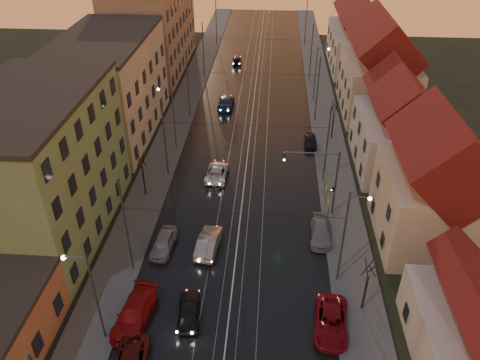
% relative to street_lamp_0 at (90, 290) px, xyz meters
% --- Properties ---
extents(road, '(16.00, 120.00, 0.04)m').
position_rel_street_lamp_0_xyz_m(road, '(9.10, 38.00, -4.87)').
color(road, black).
rests_on(road, ground).
extents(sidewalk_left, '(4.00, 120.00, 0.15)m').
position_rel_street_lamp_0_xyz_m(sidewalk_left, '(-0.90, 38.00, -4.81)').
color(sidewalk_left, '#4C4C4C').
rests_on(sidewalk_left, ground).
extents(sidewalk_right, '(4.00, 120.00, 0.15)m').
position_rel_street_lamp_0_xyz_m(sidewalk_right, '(19.10, 38.00, -4.81)').
color(sidewalk_right, '#4C4C4C').
rests_on(sidewalk_right, ground).
extents(tram_rail_0, '(0.06, 120.00, 0.03)m').
position_rel_street_lamp_0_xyz_m(tram_rail_0, '(6.90, 38.00, -4.83)').
color(tram_rail_0, gray).
rests_on(tram_rail_0, road).
extents(tram_rail_1, '(0.06, 120.00, 0.03)m').
position_rel_street_lamp_0_xyz_m(tram_rail_1, '(8.33, 38.00, -4.83)').
color(tram_rail_1, gray).
rests_on(tram_rail_1, road).
extents(tram_rail_2, '(0.06, 120.00, 0.03)m').
position_rel_street_lamp_0_xyz_m(tram_rail_2, '(9.87, 38.00, -4.83)').
color(tram_rail_2, gray).
rests_on(tram_rail_2, road).
extents(tram_rail_3, '(0.06, 120.00, 0.03)m').
position_rel_street_lamp_0_xyz_m(tram_rail_3, '(11.30, 38.00, -4.83)').
color(tram_rail_3, gray).
rests_on(tram_rail_3, road).
extents(apartment_left_1, '(10.00, 18.00, 13.00)m').
position_rel_street_lamp_0_xyz_m(apartment_left_1, '(-8.40, 12.00, 1.61)').
color(apartment_left_1, '#5F8A58').
rests_on(apartment_left_1, ground).
extents(apartment_left_2, '(10.00, 20.00, 12.00)m').
position_rel_street_lamp_0_xyz_m(apartment_left_2, '(-8.40, 32.00, 1.11)').
color(apartment_left_2, tan).
rests_on(apartment_left_2, ground).
extents(apartment_left_3, '(10.00, 24.00, 14.00)m').
position_rel_street_lamp_0_xyz_m(apartment_left_3, '(-8.40, 56.00, 2.11)').
color(apartment_left_3, '#8C6F5A').
rests_on(apartment_left_3, ground).
extents(house_right_0, '(8.16, 10.20, 5.80)m').
position_rel_street_lamp_0_xyz_m(house_right_0, '(26.10, 0.00, -1.96)').
color(house_right_0, silver).
rests_on(house_right_0, ground).
extents(house_right_1, '(8.67, 10.20, 10.80)m').
position_rel_street_lamp_0_xyz_m(house_right_1, '(26.10, 13.00, 0.56)').
color(house_right_1, beige).
rests_on(house_right_1, ground).
extents(house_right_2, '(9.18, 12.24, 9.20)m').
position_rel_street_lamp_0_xyz_m(house_right_2, '(26.10, 26.00, -0.24)').
color(house_right_2, silver).
rests_on(house_right_2, ground).
extents(house_right_3, '(9.18, 14.28, 11.50)m').
position_rel_street_lamp_0_xyz_m(house_right_3, '(26.10, 41.00, 0.92)').
color(house_right_3, beige).
rests_on(house_right_3, ground).
extents(house_right_4, '(9.18, 16.32, 10.00)m').
position_rel_street_lamp_0_xyz_m(house_right_4, '(26.10, 59.00, 0.16)').
color(house_right_4, silver).
rests_on(house_right_4, ground).
extents(catenary_pole_l_1, '(0.16, 0.16, 9.00)m').
position_rel_street_lamp_0_xyz_m(catenary_pole_l_1, '(0.50, 7.00, -0.39)').
color(catenary_pole_l_1, '#595B60').
rests_on(catenary_pole_l_1, ground).
extents(catenary_pole_r_1, '(0.16, 0.16, 9.00)m').
position_rel_street_lamp_0_xyz_m(catenary_pole_r_1, '(17.70, 7.00, -0.39)').
color(catenary_pole_r_1, '#595B60').
rests_on(catenary_pole_r_1, ground).
extents(catenary_pole_l_2, '(0.16, 0.16, 9.00)m').
position_rel_street_lamp_0_xyz_m(catenary_pole_l_2, '(0.50, 22.00, -0.39)').
color(catenary_pole_l_2, '#595B60').
rests_on(catenary_pole_l_2, ground).
extents(catenary_pole_r_2, '(0.16, 0.16, 9.00)m').
position_rel_street_lamp_0_xyz_m(catenary_pole_r_2, '(17.70, 22.00, -0.39)').
color(catenary_pole_r_2, '#595B60').
rests_on(catenary_pole_r_2, ground).
extents(catenary_pole_l_3, '(0.16, 0.16, 9.00)m').
position_rel_street_lamp_0_xyz_m(catenary_pole_l_3, '(0.50, 37.00, -0.39)').
color(catenary_pole_l_3, '#595B60').
rests_on(catenary_pole_l_3, ground).
extents(catenary_pole_r_3, '(0.16, 0.16, 9.00)m').
position_rel_street_lamp_0_xyz_m(catenary_pole_r_3, '(17.70, 37.00, -0.39)').
color(catenary_pole_r_3, '#595B60').
rests_on(catenary_pole_r_3, ground).
extents(catenary_pole_l_4, '(0.16, 0.16, 9.00)m').
position_rel_street_lamp_0_xyz_m(catenary_pole_l_4, '(0.50, 52.00, -0.39)').
color(catenary_pole_l_4, '#595B60').
rests_on(catenary_pole_l_4, ground).
extents(catenary_pole_r_4, '(0.16, 0.16, 9.00)m').
position_rel_street_lamp_0_xyz_m(catenary_pole_r_4, '(17.70, 52.00, -0.39)').
color(catenary_pole_r_4, '#595B60').
rests_on(catenary_pole_r_4, ground).
extents(catenary_pole_l_5, '(0.16, 0.16, 9.00)m').
position_rel_street_lamp_0_xyz_m(catenary_pole_l_5, '(0.50, 70.00, -0.39)').
color(catenary_pole_l_5, '#595B60').
rests_on(catenary_pole_l_5, ground).
extents(catenary_pole_r_5, '(0.16, 0.16, 9.00)m').
position_rel_street_lamp_0_xyz_m(catenary_pole_r_5, '(17.70, 70.00, -0.39)').
color(catenary_pole_r_5, '#595B60').
rests_on(catenary_pole_r_5, ground).
extents(street_lamp_0, '(1.75, 0.32, 8.00)m').
position_rel_street_lamp_0_xyz_m(street_lamp_0, '(0.00, 0.00, 0.00)').
color(street_lamp_0, '#595B60').
rests_on(street_lamp_0, ground).
extents(street_lamp_1, '(1.75, 0.32, 8.00)m').
position_rel_street_lamp_0_xyz_m(street_lamp_1, '(18.21, 8.00, 0.00)').
color(street_lamp_1, '#595B60').
rests_on(street_lamp_1, ground).
extents(street_lamp_2, '(1.75, 0.32, 8.00)m').
position_rel_street_lamp_0_xyz_m(street_lamp_2, '(0.00, 28.00, 0.00)').
color(street_lamp_2, '#595B60').
rests_on(street_lamp_2, ground).
extents(street_lamp_3, '(1.75, 0.32, 8.00)m').
position_rel_street_lamp_0_xyz_m(street_lamp_3, '(18.21, 44.00, 0.00)').
color(street_lamp_3, '#595B60').
rests_on(street_lamp_3, ground).
extents(traffic_light_mast, '(5.30, 0.32, 7.20)m').
position_rel_street_lamp_0_xyz_m(traffic_light_mast, '(17.10, 16.00, -0.29)').
color(traffic_light_mast, '#595B60').
rests_on(traffic_light_mast, ground).
extents(bare_tree_0, '(1.09, 1.09, 5.11)m').
position_rel_street_lamp_0_xyz_m(bare_tree_0, '(-1.09, 18.00, -2.40)').
color(bare_tree_0, black).
rests_on(bare_tree_0, ground).
extents(bare_tree_1, '(1.09, 1.09, 5.11)m').
position_rel_street_lamp_0_xyz_m(bare_tree_1, '(19.31, 4.00, -2.40)').
color(bare_tree_1, black).
rests_on(bare_tree_1, ground).
extents(bare_tree_2, '(1.09, 1.09, 5.11)m').
position_rel_street_lamp_0_xyz_m(bare_tree_2, '(19.51, 32.00, -2.40)').
color(bare_tree_2, black).
rests_on(bare_tree_2, ground).
extents(driving_car_0, '(2.15, 4.28, 1.40)m').
position_rel_street_lamp_0_xyz_m(driving_car_0, '(6.09, 2.29, -4.19)').
color(driving_car_0, black).
rests_on(driving_car_0, ground).
extents(driving_car_1, '(2.09, 4.93, 1.58)m').
position_rel_street_lamp_0_xyz_m(driving_car_1, '(6.60, 10.06, -4.09)').
color(driving_car_1, '#A1A1A6').
rests_on(driving_car_1, ground).
extents(driving_car_2, '(2.39, 4.90, 1.34)m').
position_rel_street_lamp_0_xyz_m(driving_car_2, '(6.01, 21.90, -4.21)').
color(driving_car_2, silver).
rests_on(driving_car_2, ground).
extents(driving_car_3, '(2.19, 5.26, 1.52)m').
position_rel_street_lamp_0_xyz_m(driving_car_3, '(5.20, 40.54, -4.13)').
color(driving_car_3, navy).
rests_on(driving_car_3, ground).
extents(driving_car_4, '(1.70, 3.77, 1.26)m').
position_rel_street_lamp_0_xyz_m(driving_car_4, '(5.39, 58.88, -4.26)').
color(driving_car_4, black).
rests_on(driving_car_4, ground).
extents(parked_left_2, '(2.89, 5.69, 1.58)m').
position_rel_street_lamp_0_xyz_m(parked_left_2, '(2.10, 1.64, -4.09)').
color(parked_left_2, '#A41013').
rests_on(parked_left_2, ground).
extents(parked_left_3, '(2.04, 4.46, 1.48)m').
position_rel_street_lamp_0_xyz_m(parked_left_3, '(2.58, 9.79, -4.14)').
color(parked_left_3, '#9C9BA0').
rests_on(parked_left_3, ground).
extents(parked_right_0, '(2.87, 5.36, 1.43)m').
position_rel_street_lamp_0_xyz_m(parked_right_0, '(16.70, 2.02, -4.17)').
color(parked_right_0, maroon).
rests_on(parked_right_0, ground).
extents(parked_right_1, '(2.11, 4.64, 1.32)m').
position_rel_street_lamp_0_xyz_m(parked_right_1, '(16.70, 12.33, -4.23)').
color(parked_right_1, '#9A9B9F').
rests_on(parked_right_1, ground).
extents(parked_right_2, '(1.51, 3.70, 1.26)m').
position_rel_street_lamp_0_xyz_m(parked_right_2, '(16.70, 29.88, -4.26)').
color(parked_right_2, black).
rests_on(parked_right_2, ground).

